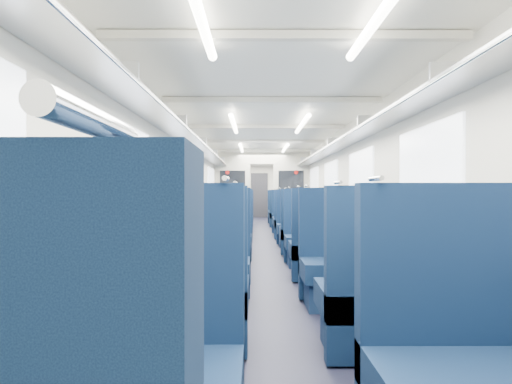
{
  "coord_description": "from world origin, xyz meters",
  "views": [
    {
      "loc": [
        -0.21,
        -8.84,
        1.19
      ],
      "look_at": [
        -0.18,
        2.64,
        1.16
      ],
      "focal_mm": 27.67,
      "sensor_mm": 36.0,
      "label": 1
    }
  ],
  "objects": [
    {
      "name": "floor",
      "position": [
        0.0,
        0.0,
        0.0
      ],
      "size": [
        2.8,
        18.0,
        0.01
      ],
      "primitive_type": "cube",
      "color": "black",
      "rests_on": "ground"
    },
    {
      "name": "ceiling",
      "position": [
        0.0,
        0.0,
        2.35
      ],
      "size": [
        2.8,
        18.0,
        0.01
      ],
      "primitive_type": "cube",
      "color": "silver",
      "rests_on": "wall_left"
    },
    {
      "name": "wall_left",
      "position": [
        -1.4,
        0.0,
        1.18
      ],
      "size": [
        0.02,
        18.0,
        2.35
      ],
      "primitive_type": "cube",
      "color": "beige",
      "rests_on": "floor"
    },
    {
      "name": "dado_left",
      "position": [
        -1.39,
        0.0,
        0.35
      ],
      "size": [
        0.03,
        17.9,
        0.7
      ],
      "primitive_type": "cube",
      "color": "#0F1D33",
      "rests_on": "floor"
    },
    {
      "name": "wall_right",
      "position": [
        1.4,
        0.0,
        1.18
      ],
      "size": [
        0.02,
        18.0,
        2.35
      ],
      "primitive_type": "cube",
      "color": "beige",
      "rests_on": "floor"
    },
    {
      "name": "dado_right",
      "position": [
        1.39,
        0.0,
        0.35
      ],
      "size": [
        0.03,
        17.9,
        0.7
      ],
      "primitive_type": "cube",
      "color": "#0F1D33",
      "rests_on": "floor"
    },
    {
      "name": "wall_far",
      "position": [
        0.0,
        9.0,
        1.18
      ],
      "size": [
        2.8,
        0.02,
        2.35
      ],
      "primitive_type": "cube",
      "color": "beige",
      "rests_on": "floor"
    },
    {
      "name": "luggage_rack_left",
      "position": [
        -1.21,
        0.0,
        1.97
      ],
      "size": [
        0.36,
        17.4,
        0.18
      ],
      "color": "#B2B5BA",
      "rests_on": "wall_left"
    },
    {
      "name": "luggage_rack_right",
      "position": [
        1.21,
        0.0,
        1.97
      ],
      "size": [
        0.36,
        17.4,
        0.18
      ],
      "color": "#B2B5BA",
      "rests_on": "wall_right"
    },
    {
      "name": "windows",
      "position": [
        0.0,
        -0.46,
        1.42
      ],
      "size": [
        2.78,
        15.6,
        0.75
      ],
      "color": "white",
      "rests_on": "wall_left"
    },
    {
      "name": "ceiling_fittings",
      "position": [
        0.0,
        -0.26,
        2.29
      ],
      "size": [
        2.7,
        16.06,
        0.11
      ],
      "color": "beige",
      "rests_on": "ceiling"
    },
    {
      "name": "end_door",
      "position": [
        0.0,
        8.94,
        1.0
      ],
      "size": [
        0.75,
        0.06,
        2.0
      ],
      "primitive_type": "cube",
      "color": "black",
      "rests_on": "floor"
    },
    {
      "name": "bulkhead",
      "position": [
        -0.0,
        2.96,
        1.23
      ],
      "size": [
        2.8,
        0.1,
        2.35
      ],
      "color": "beige",
      "rests_on": "floor"
    },
    {
      "name": "seat_2",
      "position": [
        -0.83,
        -7.15,
        0.39
      ],
      "size": [
        1.13,
        0.62,
        1.26
      ],
      "color": "#0C203D",
      "rests_on": "floor"
    },
    {
      "name": "seat_3",
      "position": [
        0.83,
        -7.17,
        0.39
      ],
      "size": [
        1.13,
        0.62,
        1.26
      ],
      "color": "#0C203D",
      "rests_on": "floor"
    },
    {
      "name": "seat_4",
      "position": [
        -0.83,
        -5.91,
        0.39
      ],
      "size": [
        1.13,
        0.62,
        1.26
      ],
      "color": "#0C203D",
      "rests_on": "floor"
    },
    {
      "name": "seat_5",
      "position": [
        0.83,
        -6.02,
        0.39
      ],
      "size": [
        1.13,
        0.62,
        1.26
      ],
      "color": "#0C203D",
      "rests_on": "floor"
    },
    {
      "name": "seat_6",
      "position": [
        -0.83,
        -4.7,
        0.39
      ],
      "size": [
        1.13,
        0.62,
        1.26
      ],
      "color": "#0C203D",
      "rests_on": "floor"
    },
    {
      "name": "seat_7",
      "position": [
        0.83,
        -4.73,
        0.39
      ],
      "size": [
        1.13,
        0.62,
        1.26
      ],
      "color": "#0C203D",
      "rests_on": "floor"
    },
    {
      "name": "seat_8",
      "position": [
        -0.83,
        -3.73,
        0.39
      ],
      "size": [
        1.13,
        0.62,
        1.26
      ],
      "color": "#0C203D",
      "rests_on": "floor"
    },
    {
      "name": "seat_9",
      "position": [
        0.83,
        -3.59,
        0.39
      ],
      "size": [
        1.13,
        0.62,
        1.26
      ],
      "color": "#0C203D",
      "rests_on": "floor"
    },
    {
      "name": "seat_10",
      "position": [
        -0.83,
        -2.43,
        0.39
      ],
      "size": [
        1.13,
        0.62,
        1.26
      ],
      "color": "#0C203D",
      "rests_on": "floor"
    },
    {
      "name": "seat_11",
      "position": [
        0.83,
        -2.52,
        0.39
      ],
      "size": [
        1.13,
        0.62,
        1.26
      ],
      "color": "#0C203D",
      "rests_on": "floor"
    },
    {
      "name": "seat_12",
      "position": [
        -0.83,
        -1.35,
        0.39
      ],
      "size": [
        1.13,
        0.62,
        1.26
      ],
      "color": "#0C203D",
      "rests_on": "floor"
    },
    {
      "name": "seat_13",
      "position": [
        0.83,
        -1.46,
        0.39
      ],
      "size": [
        1.13,
        0.62,
        1.26
      ],
      "color": "#0C203D",
      "rests_on": "floor"
    },
    {
      "name": "seat_14",
      "position": [
        -0.83,
        -0.12,
        0.39
      ],
      "size": [
        1.13,
        0.62,
        1.26
      ],
      "color": "#0C203D",
      "rests_on": "floor"
    },
    {
      "name": "seat_15",
      "position": [
        0.83,
        -0.33,
        0.39
      ],
      "size": [
        1.13,
        0.62,
        1.26
      ],
      "color": "#0C203D",
      "rests_on": "floor"
    },
    {
      "name": "seat_16",
      "position": [
        -0.83,
        0.87,
        0.39
      ],
      "size": [
        1.13,
        0.62,
        1.26
      ],
      "color": "#0C203D",
      "rests_on": "floor"
    },
    {
      "name": "seat_17",
      "position": [
        0.83,
        0.95,
        0.39
      ],
      "size": [
        1.13,
        0.62,
        1.26
      ],
      "color": "#0C203D",
      "rests_on": "floor"
    },
    {
      "name": "seat_18",
      "position": [
        -0.83,
        2.17,
        0.39
      ],
      "size": [
        1.13,
        0.62,
        1.26
      ],
      "color": "#0C203D",
      "rests_on": "floor"
    },
    {
      "name": "seat_19",
      "position": [
        0.83,
        2.0,
        0.39
      ],
      "size": [
        1.13,
        0.62,
        1.26
      ],
      "color": "#0C203D",
      "rests_on": "floor"
    },
    {
      "name": "seat_20",
      "position": [
        -0.83,
        4.12,
        0.39
      ],
      "size": [
        1.13,
        0.62,
        1.26
      ],
      "color": "#0C203D",
      "rests_on": "floor"
    },
    {
      "name": "seat_21",
      "position": [
        0.83,
        4.06,
        0.39
      ],
      "size": [
        1.13,
        0.62,
        1.26
      ],
      "color": "#0C203D",
      "rests_on": "floor"
    },
    {
      "name": "seat_22",
      "position": [
        -0.83,
        5.25,
        0.39
      ],
      "size": [
        1.13,
        0.62,
        1.26
      ],
      "color": "#0C203D",
      "rests_on": "floor"
    },
    {
      "name": "seat_23",
      "position": [
        0.83,
        5.33,
        0.39
      ],
      "size": [
        1.13,
        0.62,
        1.26
      ],
      "color": "#0C203D",
      "rests_on": "floor"
    }
  ]
}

